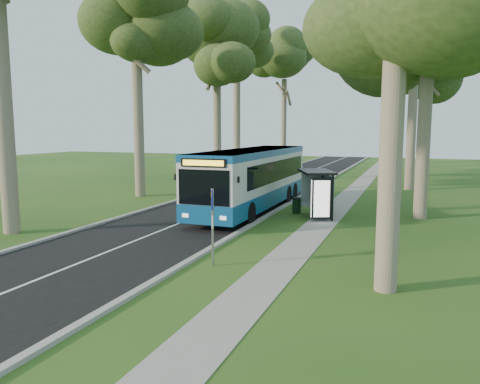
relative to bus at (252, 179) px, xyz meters
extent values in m
plane|color=#234816|center=(1.42, -5.35, -1.79)|extent=(120.00, 120.00, 0.00)
cube|color=black|center=(-2.08, 4.65, -1.78)|extent=(7.00, 100.00, 0.02)
cube|color=#9E9B93|center=(1.42, 4.65, -1.73)|extent=(0.25, 100.00, 0.12)
cube|color=#9E9B93|center=(-5.58, 4.65, -1.73)|extent=(0.25, 100.00, 0.12)
cube|color=white|center=(-2.08, 4.65, -1.76)|extent=(0.12, 100.00, 0.00)
cube|color=gray|center=(4.42, 4.65, -1.78)|extent=(1.50, 100.00, 0.02)
cube|color=silver|center=(0.00, 0.01, 0.13)|extent=(2.75, 12.94, 3.07)
cube|color=navy|center=(0.00, 0.01, -0.98)|extent=(2.78, 12.97, 0.86)
cube|color=navy|center=(0.00, 0.01, 1.49)|extent=(2.78, 12.97, 0.34)
cube|color=black|center=(0.00, -6.47, 0.26)|extent=(2.42, 0.06, 1.56)
cube|color=yellow|center=(0.00, -6.51, 1.34)|extent=(1.94, 0.03, 0.24)
cube|color=black|center=(0.00, -6.40, -1.25)|extent=(2.59, 0.13, 0.32)
cylinder|color=black|center=(-1.23, -3.97, -1.23)|extent=(0.31, 1.12, 1.12)
cylinder|color=black|center=(1.23, -3.97, -1.23)|extent=(0.31, 1.12, 1.12)
cylinder|color=black|center=(-1.23, 3.79, -1.23)|extent=(0.31, 1.12, 1.12)
cylinder|color=black|center=(1.23, 3.79, -1.23)|extent=(0.31, 1.12, 1.12)
cylinder|color=gray|center=(2.33, -10.85, -0.47)|extent=(0.08, 0.08, 2.63)
cube|color=#0D1297|center=(2.33, -10.85, 0.47)|extent=(0.16, 0.36, 0.65)
cylinder|color=yellow|center=(2.29, -10.85, 0.63)|extent=(0.09, 0.22, 0.23)
cube|color=white|center=(2.33, -10.85, -0.26)|extent=(0.15, 0.31, 0.42)
cube|color=black|center=(4.38, -2.02, -0.62)|extent=(0.12, 0.12, 2.33)
cube|color=black|center=(4.38, 0.37, -0.62)|extent=(0.12, 0.12, 2.33)
cube|color=black|center=(3.80, -0.82, 0.60)|extent=(2.52, 3.22, 0.11)
cube|color=silver|center=(4.45, -0.82, -0.53)|extent=(0.96, 2.20, 1.86)
cube|color=black|center=(3.80, -2.13, -0.62)|extent=(0.96, 0.52, 2.05)
cube|color=white|center=(3.80, -2.21, -0.62)|extent=(0.74, 0.33, 1.82)
cube|color=black|center=(4.08, -0.54, -1.37)|extent=(0.98, 1.68, 0.06)
cylinder|color=black|center=(2.59, -0.08, -1.38)|extent=(0.45, 0.45, 0.82)
cylinder|color=black|center=(2.59, -0.08, -0.95)|extent=(0.49, 0.49, 0.05)
imported|color=silver|center=(-7.10, 19.75, -1.07)|extent=(2.16, 4.37, 1.43)
imported|color=#A2A5AA|center=(-6.73, 22.18, -0.93)|extent=(2.10, 5.30, 1.72)
cylinder|color=#7A6B56|center=(-8.08, -9.35, 4.38)|extent=(0.71, 0.71, 12.33)
cylinder|color=#7A6B56|center=(-9.08, 2.65, 3.96)|extent=(0.69, 0.69, 11.49)
ellipsoid|color=#2B4119|center=(-9.08, 2.65, 10.03)|extent=(5.20, 5.20, 7.88)
cylinder|color=#7A6B56|center=(-7.58, 12.65, 3.73)|extent=(0.67, 0.67, 11.02)
ellipsoid|color=#2B4119|center=(-7.58, 12.65, 9.55)|extent=(5.20, 5.20, 7.56)
cylinder|color=#7A6B56|center=(-9.58, 22.65, 5.06)|extent=(0.75, 0.75, 13.69)
ellipsoid|color=#2B4119|center=(-9.58, 22.65, 12.29)|extent=(5.20, 5.20, 9.38)
cylinder|color=#7A6B56|center=(-7.08, 32.65, 3.59)|extent=(0.67, 0.67, 10.75)
ellipsoid|color=#2B4119|center=(-7.08, 32.65, 9.27)|extent=(5.20, 5.20, 7.37)
cylinder|color=#7A6B56|center=(7.92, -11.35, 2.93)|extent=(0.63, 0.63, 9.43)
cylinder|color=#7A6B56|center=(8.92, 0.65, 3.61)|extent=(0.67, 0.67, 10.78)
cylinder|color=#7A6B56|center=(8.22, 12.65, 3.71)|extent=(0.67, 0.67, 10.99)
ellipsoid|color=#2B4119|center=(8.22, 12.65, 9.52)|extent=(5.20, 5.20, 7.53)
cylinder|color=#7A6B56|center=(9.42, 24.65, 3.63)|extent=(0.67, 0.67, 10.84)
ellipsoid|color=#2B4119|center=(9.42, 24.65, 9.36)|extent=(5.20, 5.20, 7.43)
camera|label=1|loc=(8.54, -24.85, 2.78)|focal=35.00mm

